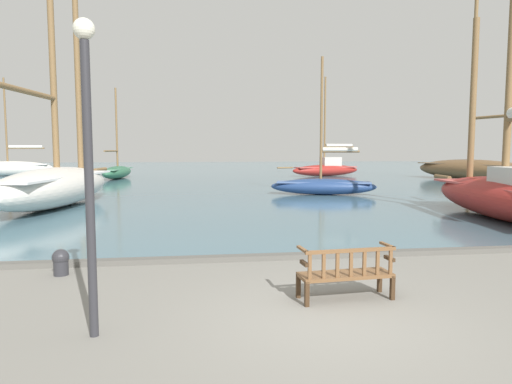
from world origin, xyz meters
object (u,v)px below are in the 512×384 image
at_px(sailboat_distant_harbor, 55,182).
at_px(sailboat_outer_starboard, 117,171).
at_px(sailboat_far_port, 508,192).
at_px(sailboat_far_starboard, 323,185).
at_px(lamp_post, 88,148).
at_px(sailboat_nearest_port, 472,167).
at_px(park_bench, 346,272).
at_px(sailboat_centre_channel, 10,167).
at_px(mooring_bollard, 61,261).
at_px(sailboat_nearest_starboard, 326,168).

xyz_separation_m(sailboat_distant_harbor, sailboat_outer_starboard, (-0.48, 19.22, -0.47)).
distance_m(sailboat_outer_starboard, sailboat_far_port, 30.68).
bearing_deg(sailboat_far_starboard, lamp_post, -115.32).
height_order(sailboat_far_port, lamp_post, sailboat_far_port).
xyz_separation_m(sailboat_nearest_port, sailboat_far_starboard, (-14.95, -9.44, -0.50)).
bearing_deg(park_bench, sailboat_nearest_port, 53.48).
bearing_deg(sailboat_outer_starboard, sailboat_centre_channel, 153.76).
bearing_deg(sailboat_far_starboard, sailboat_nearest_port, 32.29).
relative_size(park_bench, sailboat_distant_harbor, 0.12).
bearing_deg(mooring_bollard, park_bench, -23.17).
xyz_separation_m(sailboat_distant_harbor, sailboat_centre_channel, (-10.94, 24.38, -0.27)).
bearing_deg(sailboat_outer_starboard, sailboat_nearest_port, -12.55).
distance_m(sailboat_far_port, mooring_bollard, 14.59).
xyz_separation_m(sailboat_distant_harbor, sailboat_far_port, (16.90, -6.06, -0.10)).
height_order(sailboat_nearest_port, sailboat_far_port, sailboat_nearest_port).
bearing_deg(sailboat_distant_harbor, park_bench, -57.59).
bearing_deg(sailboat_nearest_port, sailboat_far_port, -120.15).
bearing_deg(sailboat_nearest_starboard, sailboat_outer_starboard, -176.10).
distance_m(sailboat_nearest_port, sailboat_far_starboard, 17.69).
bearing_deg(park_bench, mooring_bollard, 156.83).
bearing_deg(sailboat_far_starboard, sailboat_distant_harbor, -165.06).
relative_size(park_bench, sailboat_nearest_port, 0.10).
xyz_separation_m(sailboat_nearest_port, mooring_bollard, (-24.69, -24.00, -0.84)).
bearing_deg(mooring_bollard, sailboat_distant_harbor, 106.19).
relative_size(sailboat_outer_starboard, mooring_bollard, 14.22).
relative_size(sailboat_nearest_port, sailboat_far_port, 1.49).
height_order(sailboat_centre_channel, lamp_post, sailboat_centre_channel).
xyz_separation_m(sailboat_nearest_starboard, sailboat_far_starboard, (-5.24, -17.04, -0.18)).
relative_size(sailboat_outer_starboard, sailboat_far_port, 0.68).
distance_m(sailboat_outer_starboard, sailboat_nearest_starboard, 18.74).
bearing_deg(sailboat_outer_starboard, mooring_bollard, -83.03).
distance_m(sailboat_nearest_starboard, lamp_post, 37.47).
distance_m(park_bench, sailboat_far_starboard, 17.40).
xyz_separation_m(park_bench, sailboat_far_starboard, (4.49, 16.81, 0.15)).
bearing_deg(sailboat_centre_channel, sailboat_outer_starboard, -26.24).
xyz_separation_m(sailboat_centre_channel, mooring_bollard, (14.16, -35.48, -0.61)).
relative_size(sailboat_outer_starboard, sailboat_nearest_starboard, 0.84).
height_order(sailboat_outer_starboard, lamp_post, sailboat_outer_starboard).
relative_size(sailboat_nearest_starboard, mooring_bollard, 16.94).
bearing_deg(sailboat_far_port, sailboat_nearest_port, 59.85).
height_order(sailboat_distant_harbor, sailboat_far_starboard, sailboat_distant_harbor).
xyz_separation_m(park_bench, sailboat_nearest_port, (19.44, 26.25, 0.65)).
height_order(sailboat_nearest_starboard, sailboat_far_starboard, sailboat_nearest_starboard).
bearing_deg(park_bench, lamp_post, -165.71).
relative_size(sailboat_far_port, sailboat_centre_channel, 1.23).
xyz_separation_m(sailboat_distant_harbor, sailboat_far_starboard, (12.97, 3.46, -0.53)).
bearing_deg(park_bench, sailboat_far_starboard, 75.03).
distance_m(sailboat_distant_harbor, lamp_post, 15.12).
xyz_separation_m(sailboat_nearest_port, sailboat_far_port, (-11.02, -18.96, -0.07)).
distance_m(park_bench, lamp_post, 4.57).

